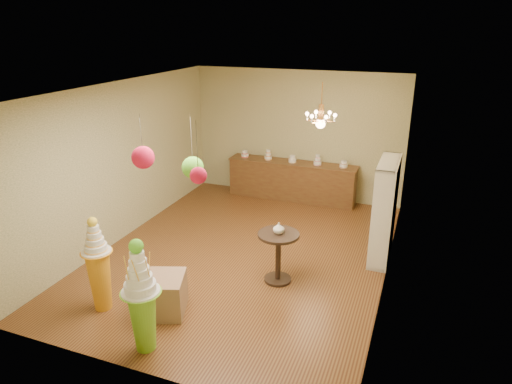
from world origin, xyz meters
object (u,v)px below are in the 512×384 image
(sideboard, at_px, (292,180))
(pedestal_orange, at_px, (99,272))
(round_table, at_px, (278,250))
(pedestal_green, at_px, (142,306))

(sideboard, bearing_deg, pedestal_orange, -104.14)
(sideboard, bearing_deg, round_table, -76.68)
(pedestal_orange, distance_m, sideboard, 5.45)
(sideboard, height_order, round_table, sideboard)
(pedestal_orange, bearing_deg, round_table, 36.94)
(pedestal_orange, relative_size, sideboard, 0.48)
(pedestal_green, height_order, pedestal_orange, pedestal_green)
(sideboard, relative_size, round_table, 3.55)
(pedestal_green, distance_m, pedestal_orange, 1.23)
(pedestal_green, relative_size, pedestal_orange, 1.07)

